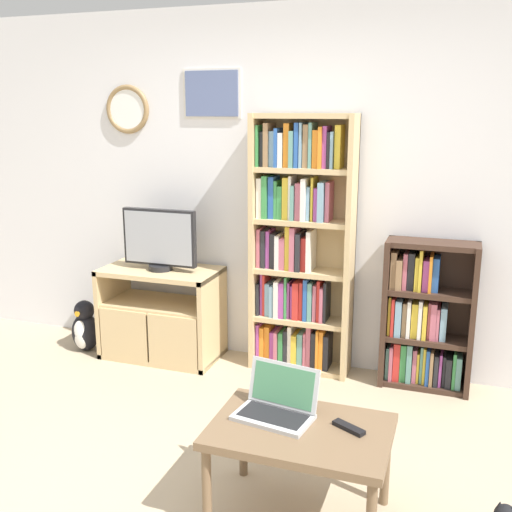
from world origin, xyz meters
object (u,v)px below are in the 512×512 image
television (160,240)px  bookshelf_short (423,320)px  tv_stand (161,313)px  penguin_figurine (85,328)px  laptop (277,404)px  remote_near_laptop (349,428)px  bookshelf_tall (298,247)px  coffee_table (300,438)px

television → bookshelf_short: 1.98m
tv_stand → penguin_figurine: size_ratio=2.16×
penguin_figurine → television: bearing=7.5°
laptop → bookshelf_short: bearing=79.4°
laptop → remote_near_laptop: laptop is taller
bookshelf_tall → laptop: bookshelf_tall is taller
coffee_table → laptop: laptop is taller
coffee_table → laptop: (-0.13, 0.07, 0.12)m
bookshelf_tall → laptop: 1.66m
bookshelf_short → coffee_table: size_ratio=1.26×
television → remote_near_laptop: 2.27m
bookshelf_tall → bookshelf_short: (0.90, -0.00, -0.44)m
remote_near_laptop → tv_stand: bearing=77.9°
bookshelf_short → penguin_figurine: (-2.58, -0.25, -0.29)m
television → remote_near_laptop: television is taller
tv_stand → television: 0.58m
bookshelf_short → laptop: (-0.56, -1.57, 0.05)m
tv_stand → remote_near_laptop: 2.25m
coffee_table → remote_near_laptop: (0.21, 0.05, 0.07)m
tv_stand → laptop: size_ratio=2.29×
coffee_table → remote_near_laptop: 0.23m
television → laptop: television is taller
bookshelf_short → laptop: bookshelf_short is taller
tv_stand → penguin_figurine: (-0.63, -0.10, -0.16)m
tv_stand → coffee_table: bearing=-44.7°
coffee_table → bookshelf_tall: bearing=105.8°
laptop → penguin_figurine: 2.43m
laptop → remote_near_laptop: 0.35m
bookshelf_short → tv_stand: bearing=-175.5°
penguin_figurine → tv_stand: bearing=8.6°
laptop → tv_stand: bearing=143.2°
bookshelf_short → laptop: size_ratio=2.64×
tv_stand → remote_near_laptop: (1.72, -1.44, 0.13)m
coffee_table → remote_near_laptop: bearing=14.1°
television → bookshelf_short: bearing=4.8°
coffee_table → penguin_figurine: bearing=146.9°
bookshelf_short → penguin_figurine: 2.60m
penguin_figurine → bookshelf_tall: bearing=8.6°
laptop → bookshelf_tall: bearing=111.1°
coffee_table → laptop: size_ratio=2.09×
television → bookshelf_short: (1.92, 0.16, -0.46)m
bookshelf_short → penguin_figurine: bookshelf_short is taller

